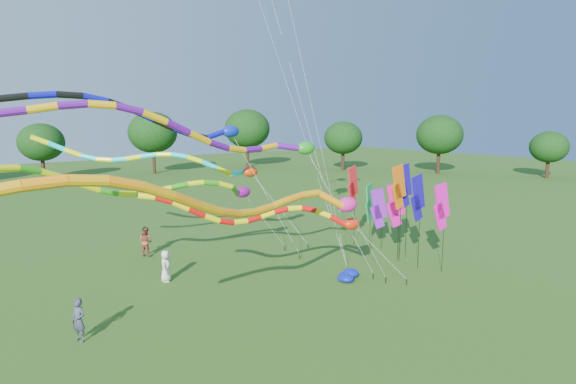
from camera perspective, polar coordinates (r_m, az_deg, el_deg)
ground at (r=21.23m, az=9.66°, el=-13.25°), size 160.00×160.00×0.00m
tree_ring at (r=22.46m, az=11.19°, el=2.18°), size 123.10×116.45×9.37m
tube_kite_red at (r=20.68m, az=-0.70°, el=-2.89°), size 11.37×3.63×5.60m
tube_kite_orange at (r=16.38m, az=-3.21°, el=-1.06°), size 16.26×3.41×7.29m
tube_kite_purple at (r=18.32m, az=-9.54°, el=6.70°), size 15.97×1.41×9.10m
tube_kite_blue at (r=21.77m, az=-18.68°, el=8.47°), size 17.49×1.37×9.76m
tube_kite_cyan at (r=27.73m, az=-13.33°, el=3.48°), size 13.37×6.81×7.49m
tube_kite_green at (r=23.86m, az=-13.55°, el=0.59°), size 14.48×1.93×6.77m
banner_pole_violet at (r=29.38m, az=10.65°, el=-1.93°), size 1.09×0.55×3.78m
banner_pole_magenta_a at (r=25.63m, az=17.72°, el=-1.69°), size 1.16×0.24×4.70m
banner_pole_green at (r=29.73m, az=9.61°, el=-1.30°), size 1.10×0.53×4.02m
banner_pole_blue_a at (r=25.79m, az=15.13°, el=-0.71°), size 1.16×0.11×5.06m
banner_pole_orange at (r=26.67m, az=12.98°, el=0.52°), size 1.16×0.08×5.46m
banner_pole_magenta_b at (r=26.98m, az=12.58°, el=-1.55°), size 1.10×0.54×4.43m
banner_pole_blue_b at (r=27.50m, az=13.69°, el=0.69°), size 1.16×0.10×5.43m
banner_pole_red at (r=29.66m, az=7.69°, el=0.71°), size 1.15×0.36×5.05m
blue_nylon_heap at (r=24.40m, az=7.00°, el=-9.67°), size 1.48×1.21×0.48m
person_a at (r=24.43m, az=-14.30°, el=-8.49°), size 0.85×0.90×1.55m
person_b at (r=19.20m, az=-23.58°, el=-13.76°), size 0.61×0.70×1.61m
person_c at (r=29.06m, az=-16.51°, el=-5.62°), size 0.98×1.05×1.72m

